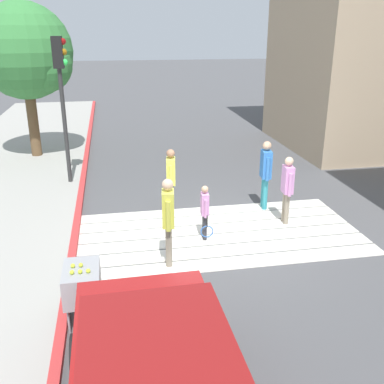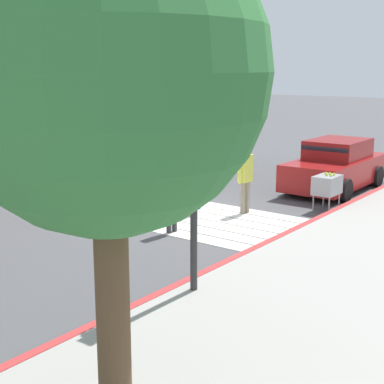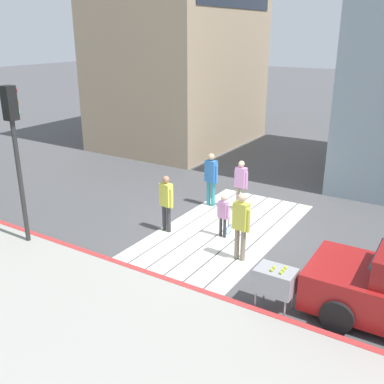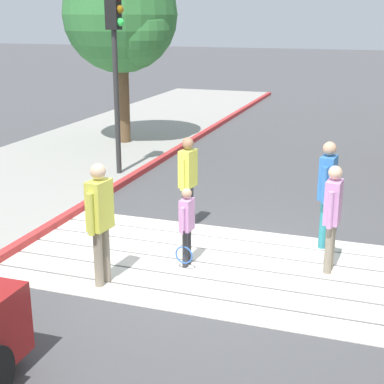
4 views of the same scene
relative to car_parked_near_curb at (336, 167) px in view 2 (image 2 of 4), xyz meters
The scene contains 13 objects.
ground_plane 5.78m from the car_parked_near_curb, 69.58° to the left, with size 120.00×120.00×0.00m, color #4C4C4F.
crosswalk_stripes 5.78m from the car_parked_near_curb, 69.58° to the left, with size 6.40×3.25×0.01m.
curb_painted 5.56m from the car_parked_near_curb, 103.10° to the left, with size 0.16×40.00×0.13m, color #BC3333.
building_far_south 11.32m from the car_parked_near_curb, ahead, with size 8.00×7.04×9.92m.
car_parked_near_curb is the anchor object (origin of this frame).
traffic_light_corner 9.86m from the car_parked_near_curb, 99.48° to the left, with size 0.39×0.28×4.24m.
street_tree 13.32m from the car_parked_near_curb, 102.85° to the left, with size 3.20×3.20×5.32m.
tennis_ball_cart 2.79m from the car_parked_near_curb, 108.85° to the left, with size 0.56×0.80×1.02m.
pedestrian_adult_lead 7.54m from the car_parked_near_curb, 62.31° to the left, with size 0.27×0.52×1.79m.
pedestrian_adult_trailing 4.27m from the car_parked_near_curb, 80.92° to the left, with size 0.28×0.52×1.79m.
pedestrian_adult_side 6.79m from the car_parked_near_curb, 57.00° to the left, with size 0.24×0.48×1.65m.
pedestrian_teen_behind 6.84m from the car_parked_near_curb, 80.92° to the left, with size 0.26×0.49×1.68m.
pedestrian_child_with_racket 5.43m from the car_parked_near_curb, 72.82° to the left, with size 0.28×0.39×1.25m.
Camera 2 is at (-9.03, 11.31, 3.77)m, focal length 53.65 mm.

